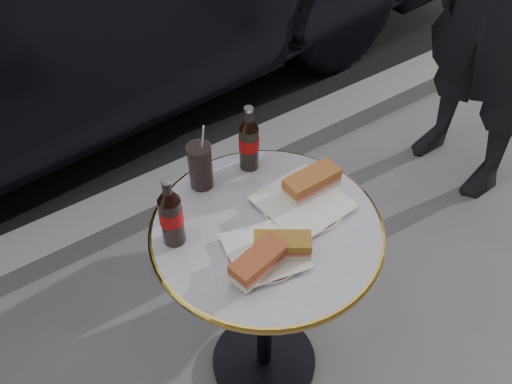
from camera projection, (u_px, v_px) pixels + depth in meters
ground at (264, 363)px, 2.01m from camera, size 80.00×80.00×0.00m
curb at (147, 201)px, 2.50m from camera, size 40.00×0.20×0.12m
bistro_table at (265, 305)px, 1.75m from camera, size 0.62×0.62×0.73m
plate_left at (265, 253)px, 1.42m from camera, size 0.25×0.25×0.01m
plate_right at (303, 204)px, 1.54m from camera, size 0.25×0.25×0.01m
sandwich_left_a at (259, 263)px, 1.36m from camera, size 0.16×0.10×0.05m
sandwich_left_b at (282, 246)px, 1.40m from camera, size 0.15×0.13×0.05m
sandwich_right at (312, 183)px, 1.55m from camera, size 0.16×0.08×0.05m
cola_bottle_left at (170, 211)px, 1.38m from camera, size 0.07×0.07×0.22m
cola_bottle_right at (249, 138)px, 1.58m from camera, size 0.07×0.07×0.21m
cola_glass at (200, 166)px, 1.55m from camera, size 0.09×0.09×0.14m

